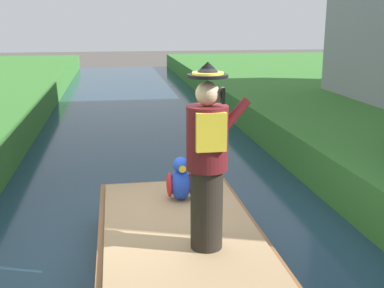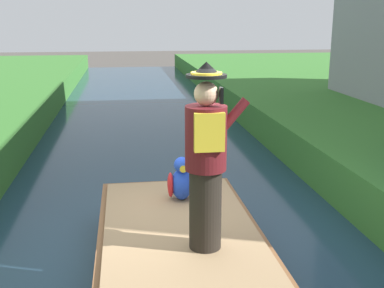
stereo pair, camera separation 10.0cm
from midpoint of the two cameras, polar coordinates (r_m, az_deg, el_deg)
The scene contains 5 objects.
ground_plane at distance 6.14m, azimuth -2.55°, elevation -13.89°, with size 80.00×80.00×0.00m, color #4C4742.
canal_water at distance 6.11m, azimuth -2.56°, elevation -13.48°, with size 5.20×48.00×0.10m, color #1E384C.
boat at distance 5.15m, azimuth -1.35°, elevation -14.78°, with size 1.82×4.21×0.61m.
person_pirate at distance 4.59m, azimuth 1.24°, elevation -1.78°, with size 0.61×0.42×1.85m.
parrot_plush at distance 6.04m, azimuth -1.84°, elevation -4.46°, with size 0.36×0.35×0.57m.
Camera 1 is at (-0.66, -5.35, 2.94)m, focal length 44.68 mm.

